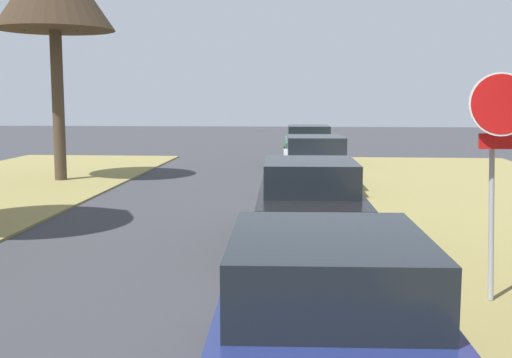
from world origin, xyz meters
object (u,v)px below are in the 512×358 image
Objects in this scene: stop_sign_far at (498,137)px; parked_sedan_navy at (326,326)px; parked_sedan_green at (308,147)px; parked_sedan_black at (309,206)px; parked_sedan_silver at (315,165)px.

stop_sign_far is 4.01m from parked_sedan_navy.
parked_sedan_navy is 20.11m from parked_sedan_green.
parked_sedan_navy and parked_sedan_green have the same top height.
parked_sedan_black and parked_sedan_green have the same top height.
parked_sedan_black is at bearing 126.90° from stop_sign_far.
parked_sedan_navy and parked_sedan_black have the same top height.
parked_sedan_navy is 6.11m from parked_sedan_black.
stop_sign_far is at bearing -53.10° from parked_sedan_black.
parked_sedan_green is (-0.05, 20.11, 0.00)m from parked_sedan_navy.
parked_sedan_navy and parked_sedan_silver have the same top height.
stop_sign_far is 0.66× the size of parked_sedan_black.
stop_sign_far is 17.35m from parked_sedan_green.
parked_sedan_black is (-0.10, 6.11, 0.00)m from parked_sedan_navy.
parked_sedan_green is (-2.30, 17.13, -1.46)m from stop_sign_far.
parked_sedan_silver is (0.12, 13.22, 0.00)m from parked_sedan_navy.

